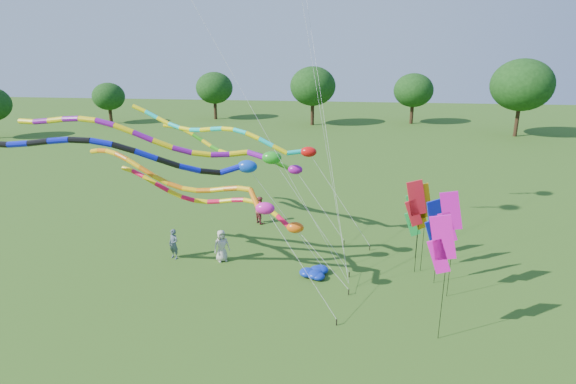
# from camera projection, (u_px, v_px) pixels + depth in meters

# --- Properties ---
(ground) EXTENTS (160.00, 160.00, 0.00)m
(ground) POSITION_uv_depth(u_px,v_px,m) (289.00, 332.00, 20.18)
(ground) COLOR #275115
(ground) RESTS_ON ground
(tree_ring) EXTENTS (120.95, 119.36, 9.65)m
(tree_ring) POSITION_uv_depth(u_px,v_px,m) (352.00, 201.00, 19.59)
(tree_ring) COLOR #382314
(tree_ring) RESTS_ON ground
(tube_kite_red) EXTENTS (12.38, 3.76, 5.60)m
(tube_kite_red) POSITION_uv_depth(u_px,v_px,m) (229.00, 204.00, 24.79)
(tube_kite_red) COLOR black
(tube_kite_red) RESTS_ON ground
(tube_kite_orange) EXTENTS (12.59, 4.59, 7.12)m
(tube_kite_orange) POSITION_uv_depth(u_px,v_px,m) (196.00, 184.00, 22.15)
(tube_kite_orange) COLOR black
(tube_kite_orange) RESTS_ON ground
(tube_kite_purple) EXTENTS (16.67, 1.29, 8.81)m
(tube_kite_purple) POSITION_uv_depth(u_px,v_px,m) (173.00, 142.00, 23.53)
(tube_kite_purple) COLOR black
(tube_kite_purple) RESTS_ON ground
(tube_kite_blue) EXTENTS (16.69, 3.67, 8.42)m
(tube_kite_blue) POSITION_uv_depth(u_px,v_px,m) (136.00, 155.00, 22.07)
(tube_kite_blue) COLOR black
(tube_kite_blue) RESTS_ON ground
(tube_kite_cyan) EXTENTS (14.85, 3.46, 8.30)m
(tube_kite_cyan) POSITION_uv_depth(u_px,v_px,m) (238.00, 136.00, 28.45)
(tube_kite_cyan) COLOR black
(tube_kite_cyan) RESTS_ON ground
(tube_kite_green) EXTENTS (12.24, 4.79, 6.81)m
(tube_kite_green) POSITION_uv_depth(u_px,v_px,m) (245.00, 154.00, 30.38)
(tube_kite_green) COLOR black
(tube_kite_green) RESTS_ON ground
(banner_pole_magenta_a) EXTENTS (1.16, 0.23, 5.41)m
(banner_pole_magenta_a) POSITION_uv_depth(u_px,v_px,m) (441.00, 245.00, 18.56)
(banner_pole_magenta_a) COLOR black
(banner_pole_magenta_a) RESTS_ON ground
(banner_pole_orange) EXTENTS (1.15, 0.31, 4.87)m
(banner_pole_orange) POSITION_uv_depth(u_px,v_px,m) (421.00, 207.00, 24.43)
(banner_pole_orange) COLOR black
(banner_pole_orange) RESTS_ON ground
(banner_pole_green) EXTENTS (1.16, 0.17, 3.83)m
(banner_pole_green) POSITION_uv_depth(u_px,v_px,m) (414.00, 215.00, 26.26)
(banner_pole_green) COLOR black
(banner_pole_green) RESTS_ON ground
(banner_pole_magenta_b) EXTENTS (1.15, 0.31, 5.28)m
(banner_pole_magenta_b) POSITION_uv_depth(u_px,v_px,m) (450.00, 217.00, 21.85)
(banner_pole_magenta_b) COLOR black
(banner_pole_magenta_b) RESTS_ON ground
(banner_pole_red) EXTENTS (1.16, 0.26, 5.09)m
(banner_pole_red) POSITION_uv_depth(u_px,v_px,m) (416.00, 204.00, 24.23)
(banner_pole_red) COLOR black
(banner_pole_red) RESTS_ON ground
(banner_pole_blue_b) EXTENTS (1.12, 0.47, 4.51)m
(banner_pole_blue_b) POSITION_uv_depth(u_px,v_px,m) (435.00, 223.00, 23.22)
(banner_pole_blue_b) COLOR black
(banner_pole_blue_b) RESTS_ON ground
(blue_nylon_heap) EXTENTS (1.25, 1.33, 0.48)m
(blue_nylon_heap) POSITION_uv_depth(u_px,v_px,m) (318.00, 271.00, 24.97)
(blue_nylon_heap) COLOR #0C28A6
(blue_nylon_heap) RESTS_ON ground
(person_a) EXTENTS (1.05, 0.95, 1.81)m
(person_a) POSITION_uv_depth(u_px,v_px,m) (222.00, 246.00, 26.42)
(person_a) COLOR #BCB6AA
(person_a) RESTS_ON ground
(person_b) EXTENTS (0.75, 0.65, 1.72)m
(person_b) POSITION_uv_depth(u_px,v_px,m) (174.00, 244.00, 26.74)
(person_b) COLOR #42505D
(person_b) RESTS_ON ground
(person_c) EXTENTS (1.12, 1.12, 1.83)m
(person_c) POSITION_uv_depth(u_px,v_px,m) (260.00, 210.00, 31.99)
(person_c) COLOR maroon
(person_c) RESTS_ON ground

